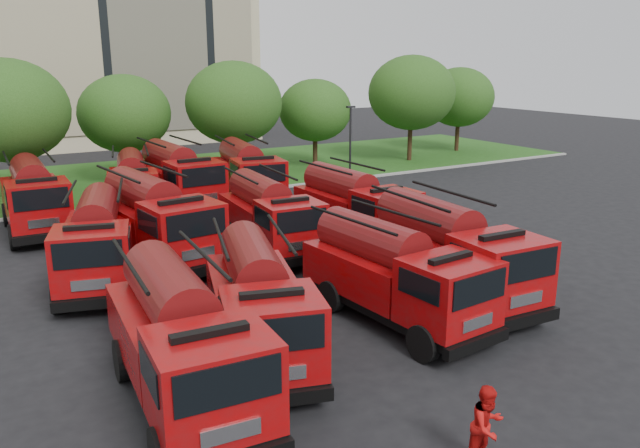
{
  "coord_description": "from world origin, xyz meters",
  "views": [
    {
      "loc": [
        -11.16,
        -17.34,
        8.21
      ],
      "look_at": [
        1.17,
        3.14,
        1.8
      ],
      "focal_mm": 35.0,
      "sensor_mm": 36.0,
      "label": 1
    }
  ],
  "objects_px": {
    "fire_truck_6": "(269,215)",
    "fire_truck_7": "(354,205)",
    "firefighter_0": "(459,355)",
    "firefighter_2": "(521,278)",
    "firefighter_5": "(334,234)",
    "fire_truck_2": "(393,274)",
    "firefighter_4": "(108,305)",
    "fire_truck_3": "(448,252)",
    "fire_truck_0": "(182,340)",
    "fire_truck_5": "(155,220)",
    "fire_truck_11": "(247,173)",
    "fire_truck_10": "(178,177)",
    "fire_truck_8": "(34,197)",
    "firefighter_3": "(519,283)",
    "fire_truck_1": "(258,303)",
    "fire_truck_9": "(133,184)",
    "fire_truck_4": "(97,242)"
  },
  "relations": [
    {
      "from": "fire_truck_6",
      "to": "firefighter_5",
      "type": "relative_size",
      "value": 3.83
    },
    {
      "from": "fire_truck_4",
      "to": "firefighter_5",
      "type": "xyz_separation_m",
      "value": [
        11.09,
        1.22,
        -1.64
      ]
    },
    {
      "from": "fire_truck_7",
      "to": "firefighter_4",
      "type": "relative_size",
      "value": 3.63
    },
    {
      "from": "fire_truck_6",
      "to": "firefighter_0",
      "type": "xyz_separation_m",
      "value": [
        0.21,
        -11.65,
        -1.6
      ]
    },
    {
      "from": "fire_truck_1",
      "to": "fire_truck_6",
      "type": "relative_size",
      "value": 1.03
    },
    {
      "from": "fire_truck_5",
      "to": "firefighter_4",
      "type": "bearing_deg",
      "value": -133.92
    },
    {
      "from": "fire_truck_0",
      "to": "fire_truck_9",
      "type": "height_order",
      "value": "fire_truck_0"
    },
    {
      "from": "fire_truck_1",
      "to": "fire_truck_11",
      "type": "bearing_deg",
      "value": 83.27
    },
    {
      "from": "fire_truck_9",
      "to": "firefighter_4",
      "type": "height_order",
      "value": "fire_truck_9"
    },
    {
      "from": "fire_truck_6",
      "to": "fire_truck_3",
      "type": "bearing_deg",
      "value": -66.45
    },
    {
      "from": "fire_truck_3",
      "to": "firefighter_3",
      "type": "xyz_separation_m",
      "value": [
        3.42,
        -0.28,
        -1.72
      ]
    },
    {
      "from": "fire_truck_4",
      "to": "fire_truck_9",
      "type": "bearing_deg",
      "value": 84.35
    },
    {
      "from": "fire_truck_6",
      "to": "firefighter_2",
      "type": "bearing_deg",
      "value": -45.5
    },
    {
      "from": "firefighter_5",
      "to": "fire_truck_2",
      "type": "bearing_deg",
      "value": 54.03
    },
    {
      "from": "fire_truck_0",
      "to": "fire_truck_2",
      "type": "height_order",
      "value": "fire_truck_0"
    },
    {
      "from": "fire_truck_7",
      "to": "fire_truck_9",
      "type": "bearing_deg",
      "value": 124.14
    },
    {
      "from": "fire_truck_0",
      "to": "fire_truck_4",
      "type": "distance_m",
      "value": 9.65
    },
    {
      "from": "fire_truck_4",
      "to": "fire_truck_9",
      "type": "relative_size",
      "value": 1.02
    },
    {
      "from": "firefighter_4",
      "to": "fire_truck_2",
      "type": "bearing_deg",
      "value": 175.76
    },
    {
      "from": "fire_truck_10",
      "to": "fire_truck_11",
      "type": "distance_m",
      "value": 3.91
    },
    {
      "from": "firefighter_5",
      "to": "fire_truck_7",
      "type": "bearing_deg",
      "value": 88.13
    },
    {
      "from": "fire_truck_2",
      "to": "fire_truck_8",
      "type": "height_order",
      "value": "fire_truck_8"
    },
    {
      "from": "fire_truck_1",
      "to": "fire_truck_11",
      "type": "relative_size",
      "value": 0.92
    },
    {
      "from": "fire_truck_11",
      "to": "firefighter_2",
      "type": "relative_size",
      "value": 5.2
    },
    {
      "from": "fire_truck_3",
      "to": "firefighter_5",
      "type": "xyz_separation_m",
      "value": [
        1.04,
        9.02,
        -1.72
      ]
    },
    {
      "from": "fire_truck_1",
      "to": "fire_truck_3",
      "type": "xyz_separation_m",
      "value": [
        7.48,
        0.51,
        0.12
      ]
    },
    {
      "from": "fire_truck_0",
      "to": "fire_truck_7",
      "type": "distance_m",
      "value": 14.94
    },
    {
      "from": "fire_truck_6",
      "to": "firefighter_3",
      "type": "height_order",
      "value": "fire_truck_6"
    },
    {
      "from": "fire_truck_0",
      "to": "firefighter_3",
      "type": "distance_m",
      "value": 13.74
    },
    {
      "from": "fire_truck_5",
      "to": "firefighter_3",
      "type": "distance_m",
      "value": 14.56
    },
    {
      "from": "fire_truck_5",
      "to": "firefighter_4",
      "type": "distance_m",
      "value": 5.02
    },
    {
      "from": "fire_truck_6",
      "to": "fire_truck_7",
      "type": "relative_size",
      "value": 1.0
    },
    {
      "from": "fire_truck_11",
      "to": "firefighter_0",
      "type": "bearing_deg",
      "value": -88.27
    },
    {
      "from": "fire_truck_7",
      "to": "firefighter_4",
      "type": "distance_m",
      "value": 11.95
    },
    {
      "from": "fire_truck_11",
      "to": "firefighter_0",
      "type": "relative_size",
      "value": 5.43
    },
    {
      "from": "fire_truck_1",
      "to": "firefighter_4",
      "type": "relative_size",
      "value": 3.72
    },
    {
      "from": "fire_truck_8",
      "to": "fire_truck_9",
      "type": "xyz_separation_m",
      "value": [
        5.02,
        1.25,
        -0.12
      ]
    },
    {
      "from": "fire_truck_1",
      "to": "fire_truck_3",
      "type": "relative_size",
      "value": 0.96
    },
    {
      "from": "fire_truck_9",
      "to": "fire_truck_1",
      "type": "bearing_deg",
      "value": -80.88
    },
    {
      "from": "fire_truck_5",
      "to": "firefighter_5",
      "type": "bearing_deg",
      "value": -7.76
    },
    {
      "from": "firefighter_4",
      "to": "fire_truck_3",
      "type": "bearing_deg",
      "value": -173.28
    },
    {
      "from": "firefighter_0",
      "to": "firefighter_2",
      "type": "xyz_separation_m",
      "value": [
        6.53,
        3.57,
        0.0
      ]
    },
    {
      "from": "fire_truck_0",
      "to": "fire_truck_7",
      "type": "height_order",
      "value": "fire_truck_0"
    },
    {
      "from": "fire_truck_1",
      "to": "fire_truck_5",
      "type": "xyz_separation_m",
      "value": [
        0.03,
        9.76,
        0.19
      ]
    },
    {
      "from": "fire_truck_9",
      "to": "firefighter_2",
      "type": "relative_size",
      "value": 4.83
    },
    {
      "from": "fire_truck_10",
      "to": "fire_truck_8",
      "type": "bearing_deg",
      "value": -173.49
    },
    {
      "from": "fire_truck_1",
      "to": "firefighter_0",
      "type": "bearing_deg",
      "value": -14.2
    },
    {
      "from": "fire_truck_11",
      "to": "firefighter_4",
      "type": "height_order",
      "value": "fire_truck_11"
    },
    {
      "from": "fire_truck_2",
      "to": "fire_truck_6",
      "type": "bearing_deg",
      "value": 85.62
    },
    {
      "from": "fire_truck_5",
      "to": "fire_truck_11",
      "type": "relative_size",
      "value": 1.01
    }
  ]
}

